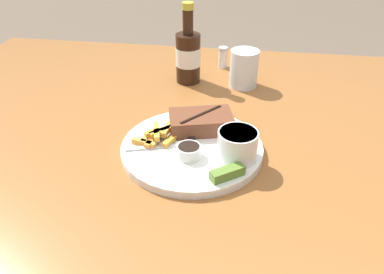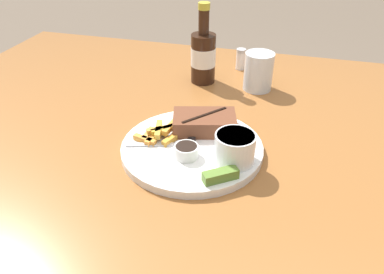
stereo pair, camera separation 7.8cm
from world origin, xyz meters
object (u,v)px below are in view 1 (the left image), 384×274
fork_utensil (155,147)px  drinking_glass (244,69)px  coleslaw_cup (237,144)px  knife_utensil (189,134)px  salt_shaker (223,57)px  dinner_plate (192,148)px  steak_portion (201,122)px  beer_bottle (188,55)px  pickle_spear (227,173)px  dipping_sauce_cup (187,151)px

fork_utensil → drinking_glass: drinking_glass is taller
coleslaw_cup → drinking_glass: drinking_glass is taller
knife_utensil → salt_shaker: 0.44m
dinner_plate → fork_utensil: 0.08m
dinner_plate → coleslaw_cup: size_ratio=3.75×
steak_portion → coleslaw_cup: (0.08, -0.10, 0.02)m
knife_utensil → beer_bottle: (-0.05, 0.32, 0.06)m
fork_utensil → knife_utensil: size_ratio=0.81×
beer_bottle → salt_shaker: 0.16m
pickle_spear → dinner_plate: bearing=130.2°
knife_utensil → coleslaw_cup: bearing=-137.8°
salt_shaker → coleslaw_cup: bearing=-82.3°
salt_shaker → pickle_spear: bearing=-84.6°
fork_utensil → salt_shaker: (0.10, 0.50, 0.01)m
steak_portion → beer_bottle: beer_bottle is taller
coleslaw_cup → knife_utensil: 0.13m
coleslaw_cup → drinking_glass: (0.00, 0.38, 0.00)m
dinner_plate → salt_shaker: 0.47m
drinking_glass → salt_shaker: size_ratio=1.61×
pickle_spear → drinking_glass: 0.44m
dipping_sauce_cup → fork_utensil: bearing=164.4°
fork_utensil → beer_bottle: (0.01, 0.38, 0.06)m
steak_portion → pickle_spear: size_ratio=2.29×
beer_bottle → salt_shaker: size_ratio=3.47×
knife_utensil → salt_shaker: size_ratio=2.52×
coleslaw_cup → drinking_glass: size_ratio=0.77×
knife_utensil → dinner_plate: bearing=-177.6°
coleslaw_cup → knife_utensil: (-0.11, 0.07, -0.03)m
dipping_sauce_cup → beer_bottle: beer_bottle is taller
dipping_sauce_cup → salt_shaker: salt_shaker is taller
coleslaw_cup → salt_shaker: bearing=97.7°
salt_shaker → dinner_plate: bearing=-93.3°
beer_bottle → drinking_glass: size_ratio=2.15×
knife_utensil → beer_bottle: 0.33m
dinner_plate → steak_portion: 0.07m
coleslaw_cup → salt_shaker: 0.51m
steak_portion → drinking_glass: bearing=73.0°
steak_portion → knife_utensil: size_ratio=0.95×
dinner_plate → beer_bottle: beer_bottle is taller
steak_portion → beer_bottle: 0.30m
dinner_plate → pickle_spear: pickle_spear is taller
dinner_plate → steak_portion: size_ratio=1.94×
steak_portion → coleslaw_cup: coleslaw_cup is taller
dinner_plate → salt_shaker: (0.03, 0.47, 0.02)m
dinner_plate → beer_bottle: (-0.06, 0.35, 0.07)m
dipping_sauce_cup → coleslaw_cup: bearing=6.6°
fork_utensil → coleslaw_cup: bearing=-19.5°
dinner_plate → fork_utensil: fork_utensil is taller
dipping_sauce_cup → fork_utensil: size_ratio=0.38×
steak_portion → dinner_plate: bearing=-99.3°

